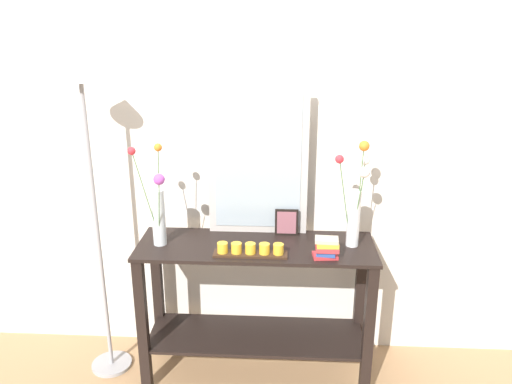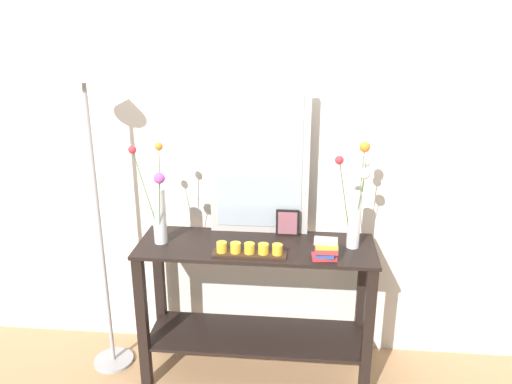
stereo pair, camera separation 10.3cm
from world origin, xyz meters
name	(u,v)px [view 2 (the right image)]	position (x,y,z in m)	size (l,w,h in m)	color
ground_plane	(256,372)	(0.00, 0.00, -0.01)	(7.00, 6.00, 0.02)	#A87F56
wall_back	(262,141)	(0.00, 0.34, 1.35)	(6.40, 0.08, 2.70)	silver
console_table	(256,295)	(0.00, 0.00, 0.52)	(1.32, 0.44, 0.84)	black
mirror_leaning	(260,162)	(0.00, 0.19, 1.26)	(0.56, 0.03, 0.85)	#B7B2AD
tall_vase_left	(159,208)	(-0.53, -0.03, 1.05)	(0.19, 0.16, 0.57)	silver
vase_right	(356,205)	(0.53, 0.02, 1.09)	(0.20, 0.17, 0.60)	silver
candle_tray	(249,250)	(-0.02, -0.13, 0.87)	(0.39, 0.09, 0.07)	#382316
picture_frame_small	(288,223)	(0.17, 0.15, 0.92)	(0.13, 0.01, 0.16)	black
book_stack	(326,249)	(0.38, -0.14, 0.89)	(0.14, 0.10, 0.11)	#C63338
floor_lamp	(93,173)	(-0.89, 0.00, 1.23)	(0.24, 0.24, 1.82)	#9E9EA3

